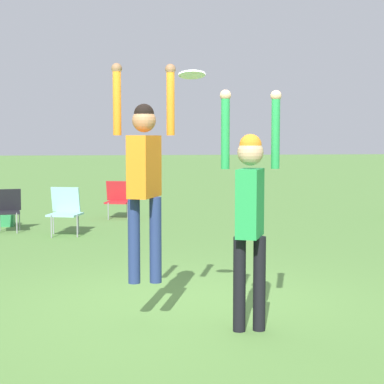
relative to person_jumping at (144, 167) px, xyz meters
name	(u,v)px	position (x,y,z in m)	size (l,w,h in m)	color
ground_plane	(181,310)	(0.41, 0.39, -1.56)	(120.00, 120.00, 0.00)	#56843D
person_jumping	(144,167)	(0.00, 0.00, 0.00)	(0.63, 0.51, 2.17)	navy
person_defending	(250,203)	(0.97, -0.42, -0.32)	(0.58, 0.48, 2.29)	black
frisbee	(192,75)	(0.43, -0.33, 0.88)	(0.25, 0.25, 0.07)	white
camping_chair_2	(9,207)	(-2.30, 6.58, -1.08)	(0.51, 0.55, 0.83)	gray
camping_chair_3	(65,208)	(-1.16, 5.99, -1.05)	(0.70, 0.75, 0.90)	gray
camping_chair_4	(118,197)	(-0.13, 8.45, -1.09)	(0.64, 0.68, 0.84)	gray
cooler_box	(1,219)	(-2.57, 7.37, -1.40)	(0.53, 0.32, 0.31)	#2D8C4C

